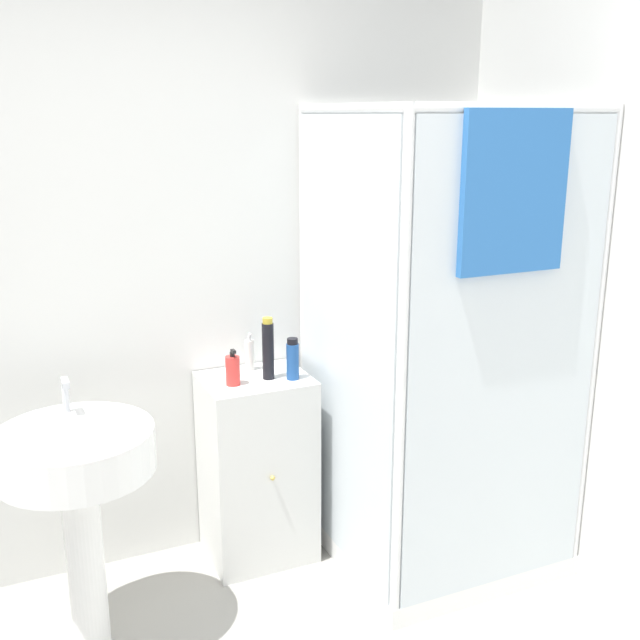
{
  "coord_description": "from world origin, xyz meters",
  "views": [
    {
      "loc": [
        -0.44,
        -1.29,
        1.87
      ],
      "look_at": [
        0.64,
        1.13,
        1.14
      ],
      "focal_mm": 42.0,
      "sensor_mm": 36.0,
      "label": 1
    }
  ],
  "objects_px": {
    "shampoo_bottle_blue": "(293,359)",
    "lotion_bottle_white": "(250,355)",
    "sink": "(77,475)",
    "soap_dispenser": "(233,370)",
    "shampoo_bottle_tall_black": "(268,349)"
  },
  "relations": [
    {
      "from": "sink",
      "to": "shampoo_bottle_tall_black",
      "type": "height_order",
      "value": "shampoo_bottle_tall_black"
    },
    {
      "from": "shampoo_bottle_tall_black",
      "to": "lotion_bottle_white",
      "type": "relative_size",
      "value": 1.59
    },
    {
      "from": "shampoo_bottle_tall_black",
      "to": "soap_dispenser",
      "type": "bearing_deg",
      "value": -175.71
    },
    {
      "from": "sink",
      "to": "soap_dispenser",
      "type": "bearing_deg",
      "value": 22.13
    },
    {
      "from": "shampoo_bottle_tall_black",
      "to": "lotion_bottle_white",
      "type": "bearing_deg",
      "value": 104.4
    },
    {
      "from": "shampoo_bottle_tall_black",
      "to": "shampoo_bottle_blue",
      "type": "height_order",
      "value": "shampoo_bottle_tall_black"
    },
    {
      "from": "sink",
      "to": "shampoo_bottle_blue",
      "type": "distance_m",
      "value": 0.95
    },
    {
      "from": "soap_dispenser",
      "to": "shampoo_bottle_tall_black",
      "type": "xyz_separation_m",
      "value": [
        0.16,
        0.01,
        0.06
      ]
    },
    {
      "from": "shampoo_bottle_tall_black",
      "to": "lotion_bottle_white",
      "type": "height_order",
      "value": "shampoo_bottle_tall_black"
    },
    {
      "from": "shampoo_bottle_blue",
      "to": "lotion_bottle_white",
      "type": "bearing_deg",
      "value": 124.66
    },
    {
      "from": "sink",
      "to": "shampoo_bottle_blue",
      "type": "height_order",
      "value": "shampoo_bottle_blue"
    },
    {
      "from": "sink",
      "to": "shampoo_bottle_blue",
      "type": "xyz_separation_m",
      "value": [
        0.89,
        0.23,
        0.23
      ]
    },
    {
      "from": "soap_dispenser",
      "to": "shampoo_bottle_tall_black",
      "type": "bearing_deg",
      "value": 4.29
    },
    {
      "from": "soap_dispenser",
      "to": "shampoo_bottle_blue",
      "type": "bearing_deg",
      "value": -7.71
    },
    {
      "from": "sink",
      "to": "shampoo_bottle_blue",
      "type": "relative_size",
      "value": 5.58
    }
  ]
}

